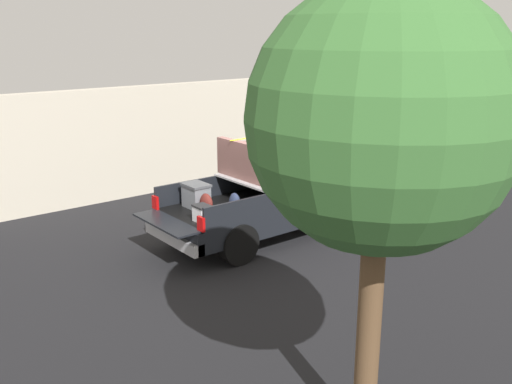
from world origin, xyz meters
name	(u,v)px	position (x,y,z in m)	size (l,w,h in m)	color
ground_plane	(276,233)	(0.00, 0.00, 0.00)	(40.00, 40.00, 0.00)	black
pickup_truck	(289,189)	(0.37, 0.00, 0.99)	(6.05, 2.09, 2.23)	black
building_facade	(170,137)	(0.15, 4.98, 1.53)	(11.45, 0.36, 3.05)	beige
tree_background	(381,121)	(-3.73, -5.91, 3.70)	(2.70, 2.70, 5.08)	brown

